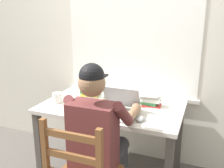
% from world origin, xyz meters
% --- Properties ---
extents(back_wall, '(6.00, 0.08, 2.60)m').
position_xyz_m(back_wall, '(0.00, 0.46, 1.30)').
color(back_wall, silver).
rests_on(back_wall, ground).
extents(desk, '(1.29, 0.77, 0.74)m').
position_xyz_m(desk, '(0.00, 0.00, 0.64)').
color(desk, beige).
rests_on(desk, ground).
extents(seated_person, '(0.50, 0.60, 1.25)m').
position_xyz_m(seated_person, '(0.08, -0.46, 0.69)').
color(seated_person, brown).
rests_on(seated_person, ground).
extents(laptop, '(0.33, 0.33, 0.21)m').
position_xyz_m(laptop, '(0.12, -0.17, 0.79)').
color(laptop, '#ADAFB2').
rests_on(laptop, desk).
extents(computer_mouse, '(0.06, 0.10, 0.03)m').
position_xyz_m(computer_mouse, '(0.34, -0.24, 0.75)').
color(computer_mouse, '#ADAFB2').
rests_on(computer_mouse, desk).
extents(coffee_mug_white, '(0.13, 0.09, 0.10)m').
position_xyz_m(coffee_mug_white, '(-0.51, -0.13, 0.79)').
color(coffee_mug_white, white).
rests_on(coffee_mug_white, desk).
extents(coffee_mug_dark, '(0.12, 0.08, 0.10)m').
position_xyz_m(coffee_mug_dark, '(0.03, 0.11, 0.79)').
color(coffee_mug_dark, '#38281E').
rests_on(coffee_mug_dark, desk).
extents(coffee_mug_spare, '(0.12, 0.08, 0.09)m').
position_xyz_m(coffee_mug_spare, '(-0.05, -0.02, 0.78)').
color(coffee_mug_spare, beige).
rests_on(coffee_mug_spare, desk).
extents(book_stack_main, '(0.21, 0.14, 0.11)m').
position_xyz_m(book_stack_main, '(0.34, 0.10, 0.79)').
color(book_stack_main, '#BC332D').
rests_on(book_stack_main, desk).
extents(book_stack_side, '(0.20, 0.15, 0.06)m').
position_xyz_m(book_stack_side, '(-0.31, 0.19, 0.77)').
color(book_stack_side, gold).
rests_on(book_stack_side, desk).
extents(paper_pile_near_laptop, '(0.23, 0.21, 0.01)m').
position_xyz_m(paper_pile_near_laptop, '(-0.07, -0.07, 0.75)').
color(paper_pile_near_laptop, silver).
rests_on(paper_pile_near_laptop, desk).
extents(paper_pile_back_corner, '(0.30, 0.25, 0.01)m').
position_xyz_m(paper_pile_back_corner, '(0.40, 0.12, 0.74)').
color(paper_pile_back_corner, white).
rests_on(paper_pile_back_corner, desk).
extents(paper_pile_side, '(0.24, 0.24, 0.01)m').
position_xyz_m(paper_pile_side, '(-0.06, -0.08, 0.74)').
color(paper_pile_side, silver).
rests_on(paper_pile_side, desk).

